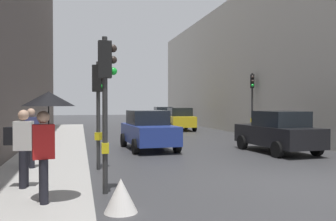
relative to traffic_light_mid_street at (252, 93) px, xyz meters
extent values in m
plane|color=#38383A|center=(-4.93, -12.07, -2.75)|extent=(120.00, 120.00, 0.00)
cube|color=#A8A5A0|center=(-11.47, -6.07, -2.67)|extent=(2.62, 40.00, 0.16)
cube|color=#B2ADA3|center=(6.31, 5.66, 2.15)|extent=(12.00, 35.27, 9.80)
cylinder|color=#2D2D2D|center=(0.01, 0.02, -0.75)|extent=(0.12, 0.12, 3.99)
cube|color=black|center=(0.01, 0.02, 0.72)|extent=(0.34, 0.37, 0.84)
cube|color=yellow|center=(0.01, 0.02, -1.70)|extent=(0.25, 0.22, 0.24)
sphere|color=#2D231E|center=(-0.06, -0.15, 0.98)|extent=(0.18, 0.18, 0.18)
sphere|color=#2D231E|center=(-0.06, -0.15, 0.72)|extent=(0.18, 0.18, 0.18)
sphere|color=green|center=(-0.06, -0.15, 0.46)|extent=(0.18, 0.18, 0.18)
cylinder|color=#2D2D2D|center=(-9.86, -9.01, -1.06)|extent=(0.12, 0.12, 3.38)
cube|color=black|center=(-9.86, -9.01, 0.11)|extent=(0.38, 0.36, 0.84)
cube|color=yellow|center=(-9.86, -9.01, -1.70)|extent=(0.24, 0.25, 0.24)
sphere|color=#2D231E|center=(-9.70, -9.11, 0.37)|extent=(0.18, 0.18, 0.18)
sphere|color=#2D231E|center=(-9.70, -9.11, 0.11)|extent=(0.18, 0.18, 0.18)
sphere|color=green|center=(-9.70, -9.11, -0.15)|extent=(0.18, 0.18, 0.18)
cylinder|color=#2D2D2D|center=(-9.86, -12.12, -0.95)|extent=(0.12, 0.12, 3.59)
cube|color=black|center=(-9.86, -12.12, 0.32)|extent=(0.30, 0.24, 0.84)
cube|color=yellow|center=(-9.86, -12.12, -1.70)|extent=(0.16, 0.20, 0.24)
sphere|color=#2D231E|center=(-9.67, -12.12, 0.58)|extent=(0.18, 0.18, 0.18)
sphere|color=#2D231E|center=(-9.67, -12.12, 0.32)|extent=(0.18, 0.18, 0.18)
sphere|color=green|center=(-9.67, -12.12, 0.06)|extent=(0.18, 0.18, 0.18)
cube|color=black|center=(-2.29, -6.76, -2.03)|extent=(2.06, 4.31, 0.80)
cube|color=black|center=(-2.27, -7.01, -1.31)|extent=(1.72, 2.10, 0.64)
cylinder|color=black|center=(-3.27, -5.47, -2.43)|extent=(0.26, 0.65, 0.64)
cylinder|color=black|center=(-1.47, -5.36, -2.43)|extent=(0.26, 0.65, 0.64)
cylinder|color=black|center=(-3.10, -8.17, -2.43)|extent=(0.26, 0.65, 0.64)
cylinder|color=black|center=(-1.30, -8.05, -2.43)|extent=(0.26, 0.65, 0.64)
cube|color=yellow|center=(-2.87, 6.69, -2.03)|extent=(2.03, 4.29, 0.80)
cube|color=black|center=(-2.88, 6.44, -1.31)|extent=(1.71, 2.08, 0.64)
cylinder|color=black|center=(-3.70, 8.09, -2.43)|extent=(0.25, 0.65, 0.64)
cylinder|color=black|center=(-1.90, 7.99, -2.43)|extent=(0.25, 0.65, 0.64)
cylinder|color=black|center=(-3.84, 5.39, -2.43)|extent=(0.25, 0.65, 0.64)
cylinder|color=black|center=(-2.05, 5.29, -2.43)|extent=(0.25, 0.65, 0.64)
cube|color=navy|center=(-7.40, -4.48, -2.03)|extent=(2.06, 4.30, 0.80)
cube|color=black|center=(-7.42, -4.23, -1.31)|extent=(1.72, 2.10, 0.64)
cylinder|color=black|center=(-6.42, -5.77, -2.43)|extent=(0.26, 0.65, 0.64)
cylinder|color=black|center=(-8.22, -5.88, -2.43)|extent=(0.26, 0.65, 0.64)
cylinder|color=black|center=(-6.59, -3.07, -2.43)|extent=(0.26, 0.65, 0.64)
cylinder|color=black|center=(-8.39, -3.19, -2.43)|extent=(0.26, 0.65, 0.64)
cube|color=#BCBCC1|center=(-2.25, 15.13, -2.03)|extent=(1.99, 4.28, 0.80)
cube|color=black|center=(-2.26, 14.88, -1.31)|extent=(1.69, 2.07, 0.64)
cylinder|color=black|center=(-3.08, 16.52, -2.43)|extent=(0.25, 0.65, 0.64)
cylinder|color=black|center=(-1.29, 16.44, -2.43)|extent=(0.25, 0.65, 0.64)
cylinder|color=black|center=(-3.21, 13.83, -2.43)|extent=(0.25, 0.65, 0.64)
cylinder|color=black|center=(-1.41, 13.74, -2.43)|extent=(0.25, 0.65, 0.64)
cylinder|color=black|center=(-11.12, -13.09, -2.16)|extent=(0.16, 0.16, 0.85)
cylinder|color=black|center=(-11.08, -13.29, -2.16)|extent=(0.16, 0.16, 0.85)
cube|color=red|center=(-11.10, -13.19, -1.41)|extent=(0.44, 0.32, 0.66)
sphere|color=tan|center=(-11.10, -13.19, -0.94)|extent=(0.24, 0.24, 0.24)
cylinder|color=black|center=(-11.00, -13.17, -1.16)|extent=(0.02, 0.02, 0.90)
cone|color=black|center=(-11.00, -13.17, -0.59)|extent=(1.00, 1.00, 0.28)
cylinder|color=black|center=(-11.87, -9.00, -2.16)|extent=(0.16, 0.16, 0.85)
cylinder|color=black|center=(-11.81, -9.19, -2.16)|extent=(0.16, 0.16, 0.85)
cube|color=navy|center=(-11.84, -9.09, -1.41)|extent=(0.46, 0.37, 0.66)
sphere|color=tan|center=(-11.84, -9.09, -0.94)|extent=(0.24, 0.24, 0.24)
cube|color=black|center=(-12.12, -9.18, -1.41)|extent=(0.28, 0.33, 0.40)
cylinder|color=black|center=(-11.65, -11.65, -2.16)|extent=(0.16, 0.16, 0.85)
cylinder|color=black|center=(-11.68, -11.85, -2.16)|extent=(0.16, 0.16, 0.85)
cube|color=silver|center=(-11.66, -11.75, -1.41)|extent=(0.43, 0.31, 0.66)
sphere|color=tan|center=(-11.66, -11.75, -0.94)|extent=(0.24, 0.24, 0.24)
cube|color=black|center=(-11.96, -11.71, -1.41)|extent=(0.23, 0.30, 0.40)
cone|color=silver|center=(-9.67, -13.64, -2.42)|extent=(0.64, 0.64, 0.65)
camera|label=1|loc=(-10.41, -20.42, -0.69)|focal=38.35mm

